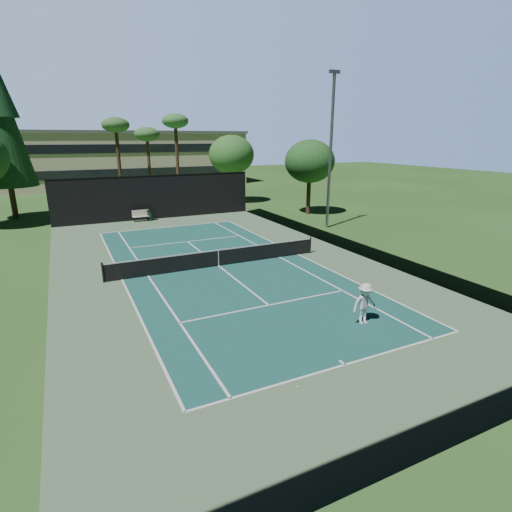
{
  "coord_description": "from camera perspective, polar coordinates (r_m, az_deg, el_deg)",
  "views": [
    {
      "loc": [
        -7.77,
        -21.13,
        7.28
      ],
      "look_at": [
        1.0,
        -3.0,
        1.3
      ],
      "focal_mm": 28.0,
      "sensor_mm": 36.0,
      "label": 1
    }
  ],
  "objects": [
    {
      "name": "ground",
      "position": [
        23.66,
        -5.35,
        -1.46
      ],
      "size": [
        160.0,
        160.0,
        0.0
      ],
      "primitive_type": "plane",
      "color": "#2B5720",
      "rests_on": "ground"
    },
    {
      "name": "apron_slab",
      "position": [
        23.66,
        -5.35,
        -1.45
      ],
      "size": [
        18.0,
        32.0,
        0.01
      ],
      "primitive_type": "cube",
      "color": "#567753",
      "rests_on": "ground"
    },
    {
      "name": "court_surface",
      "position": [
        23.66,
        -5.35,
        -1.43
      ],
      "size": [
        10.97,
        23.77,
        0.01
      ],
      "primitive_type": "cube",
      "color": "#1A554F",
      "rests_on": "ground"
    },
    {
      "name": "court_lines",
      "position": [
        23.65,
        -5.35,
        -1.41
      ],
      "size": [
        11.07,
        23.87,
        0.01
      ],
      "color": "white",
      "rests_on": "ground"
    },
    {
      "name": "tennis_net",
      "position": [
        23.49,
        -5.39,
        -0.16
      ],
      "size": [
        12.9,
        0.1,
        1.1
      ],
      "color": "black",
      "rests_on": "ground"
    },
    {
      "name": "fence",
      "position": [
        23.18,
        -5.54,
        3.31
      ],
      "size": [
        18.04,
        32.05,
        4.03
      ],
      "color": "black",
      "rests_on": "ground"
    },
    {
      "name": "player",
      "position": [
        16.79,
        15.3,
        -6.56
      ],
      "size": [
        1.17,
        0.73,
        1.72
      ],
      "primitive_type": "imported",
      "rotation": [
        0.0,
        0.0,
        -0.09
      ],
      "color": "silver",
      "rests_on": "ground"
    },
    {
      "name": "tennis_ball_a",
      "position": [
        12.77,
        6.0,
        -18.1
      ],
      "size": [
        0.08,
        0.08,
        0.08
      ],
      "primitive_type": "sphere",
      "color": "#C3DB31",
      "rests_on": "ground"
    },
    {
      "name": "tennis_ball_b",
      "position": [
        26.62,
        -10.84,
        0.44
      ],
      "size": [
        0.07,
        0.07,
        0.07
      ],
      "primitive_type": "sphere",
      "color": "#B4D430",
      "rests_on": "ground"
    },
    {
      "name": "tennis_ball_c",
      "position": [
        25.65,
        -5.71,
        0.05
      ],
      "size": [
        0.07,
        0.07,
        0.07
      ],
      "primitive_type": "sphere",
      "color": "#C6D12F",
      "rests_on": "ground"
    },
    {
      "name": "tennis_ball_d",
      "position": [
        26.33,
        -13.67,
        0.08
      ],
      "size": [
        0.06,
        0.06,
        0.06
      ],
      "primitive_type": "sphere",
      "color": "#C3E333",
      "rests_on": "ground"
    },
    {
      "name": "park_bench",
      "position": [
        37.72,
        -16.14,
        5.61
      ],
      "size": [
        1.5,
        0.45,
        1.02
      ],
      "color": "beige",
      "rests_on": "ground"
    },
    {
      "name": "trash_bin",
      "position": [
        37.84,
        -14.88,
        5.63
      ],
      "size": [
        0.56,
        0.56,
        0.95
      ],
      "color": "black",
      "rests_on": "ground"
    },
    {
      "name": "palm_a",
      "position": [
        45.5,
        -19.39,
        16.8
      ],
      "size": [
        2.8,
        2.8,
        9.32
      ],
      "color": "#412B1C",
      "rests_on": "ground"
    },
    {
      "name": "palm_b",
      "position": [
        48.03,
        -15.3,
        16.08
      ],
      "size": [
        2.8,
        2.8,
        8.42
      ],
      "color": "#4B3420",
      "rests_on": "ground"
    },
    {
      "name": "palm_c",
      "position": [
        45.69,
        -11.44,
        17.89
      ],
      "size": [
        2.8,
        2.8,
        9.77
      ],
      "color": "#47301E",
      "rests_on": "ground"
    },
    {
      "name": "decid_tree_a",
      "position": [
        46.68,
        -3.53,
        14.23
      ],
      "size": [
        5.12,
        5.12,
        7.62
      ],
      "color": "#4A3720",
      "rests_on": "ground"
    },
    {
      "name": "decid_tree_b",
      "position": [
        39.7,
        7.69,
        13.22
      ],
      "size": [
        4.8,
        4.8,
        7.14
      ],
      "color": "#4A2F1F",
      "rests_on": "ground"
    },
    {
      "name": "campus_building",
      "position": [
        67.63,
        -19.72,
        13.0
      ],
      "size": [
        40.5,
        12.5,
        8.3
      ],
      "color": "beige",
      "rests_on": "ground"
    },
    {
      "name": "light_pole",
      "position": [
        33.58,
        10.62,
        14.87
      ],
      "size": [
        0.9,
        0.25,
        12.22
      ],
      "color": "gray",
      "rests_on": "ground"
    }
  ]
}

